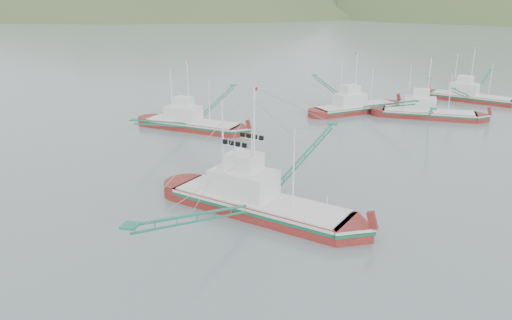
% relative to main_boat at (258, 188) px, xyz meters
% --- Properties ---
extents(ground, '(1200.00, 1200.00, 0.00)m').
position_rel_main_boat_xyz_m(ground, '(-1.16, -1.81, -2.26)').
color(ground, slate).
rests_on(ground, ground).
extents(main_boat, '(16.04, 27.25, 11.40)m').
position_rel_main_boat_xyz_m(main_boat, '(0.00, 0.00, 0.00)').
color(main_boat, maroon).
rests_on(main_boat, ground).
extents(bg_boat_right, '(13.29, 23.69, 9.60)m').
position_rel_main_boat_xyz_m(bg_boat_right, '(16.61, 38.22, -0.94)').
color(bg_boat_right, maroon).
rests_on(bg_boat_right, ground).
extents(bg_boat_left, '(13.84, 24.01, 9.82)m').
position_rel_main_boat_xyz_m(bg_boat_left, '(-14.76, 24.22, -0.56)').
color(bg_boat_left, maroon).
rests_on(bg_boat_left, ground).
extents(bg_boat_far, '(19.05, 21.04, 9.81)m').
position_rel_main_boat_xyz_m(bg_boat_far, '(6.31, 39.50, -0.15)').
color(bg_boat_far, maroon).
rests_on(bg_boat_far, ground).
extents(bg_boat_extra, '(13.40, 22.60, 9.60)m').
position_rel_main_boat_xyz_m(bg_boat_extra, '(24.81, 52.21, -0.32)').
color(bg_boat_extra, maroon).
rests_on(bg_boat_extra, ground).
extents(headland_left, '(448.00, 308.00, 210.00)m').
position_rel_main_boat_xyz_m(headland_left, '(-181.16, 358.19, -2.26)').
color(headland_left, '#42582D').
rests_on(headland_left, ground).
extents(ridge_distant, '(960.00, 400.00, 240.00)m').
position_rel_main_boat_xyz_m(ridge_distant, '(28.84, 558.19, -2.26)').
color(ridge_distant, slate).
rests_on(ridge_distant, ground).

